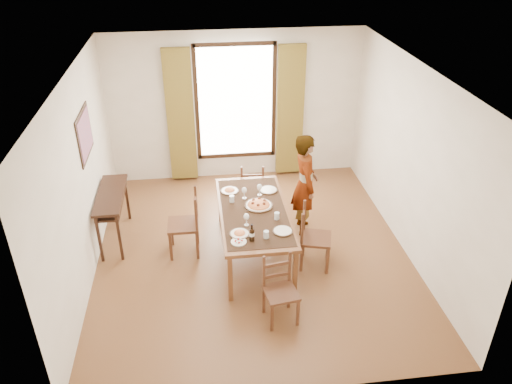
{
  "coord_description": "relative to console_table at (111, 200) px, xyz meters",
  "views": [
    {
      "loc": [
        -0.71,
        -5.95,
        4.45
      ],
      "look_at": [
        0.05,
        0.02,
        1.0
      ],
      "focal_mm": 35.0,
      "sensor_mm": 36.0,
      "label": 1
    }
  ],
  "objects": [
    {
      "name": "plate_se",
      "position": [
        2.35,
        -1.23,
        0.1
      ],
      "size": [
        0.27,
        0.27,
        0.05
      ],
      "primitive_type": null,
      "color": "silver",
      "rests_on": "dining_table"
    },
    {
      "name": "caprese_plate",
      "position": [
        1.76,
        -1.4,
        0.09
      ],
      "size": [
        0.2,
        0.2,
        0.04
      ],
      "primitive_type": null,
      "color": "silver",
      "rests_on": "dining_table"
    },
    {
      "name": "tumbler_a",
      "position": [
        2.33,
        -0.92,
        0.12
      ],
      "size": [
        0.07,
        0.07,
        0.1
      ],
      "primitive_type": "cylinder",
      "color": "silver",
      "rests_on": "dining_table"
    },
    {
      "name": "console_table",
      "position": [
        0.0,
        0.0,
        0.0
      ],
      "size": [
        0.38,
        1.2,
        0.8
      ],
      "color": "black",
      "rests_on": "ground"
    },
    {
      "name": "tumbler_b",
      "position": [
        1.76,
        -0.39,
        0.12
      ],
      "size": [
        0.07,
        0.07,
        0.1
      ],
      "primitive_type": "cylinder",
      "color": "silver",
      "rests_on": "dining_table"
    },
    {
      "name": "plate_ne",
      "position": [
        2.33,
        -0.13,
        0.1
      ],
      "size": [
        0.27,
        0.27,
        0.05
      ],
      "primitive_type": null,
      "color": "silver",
      "rests_on": "dining_table"
    },
    {
      "name": "wine_glass_b",
      "position": [
        2.18,
        -0.25,
        0.16
      ],
      "size": [
        0.08,
        0.08,
        0.18
      ],
      "primitive_type": null,
      "color": "white",
      "rests_on": "dining_table"
    },
    {
      "name": "ground",
      "position": [
        2.03,
        -0.6,
        -0.68
      ],
      "size": [
        5.0,
        5.0,
        0.0
      ],
      "primitive_type": "plane",
      "color": "#5B2B1C",
      "rests_on": "ground"
    },
    {
      "name": "plate_sw",
      "position": [
        1.79,
        -1.23,
        0.1
      ],
      "size": [
        0.27,
        0.27,
        0.05
      ],
      "primitive_type": null,
      "color": "silver",
      "rests_on": "dining_table"
    },
    {
      "name": "chair_north",
      "position": [
        2.16,
        0.55,
        -0.27
      ],
      "size": [
        0.43,
        0.43,
        0.9
      ],
      "rotation": [
        0.0,
        0.0,
        3.06
      ],
      "color": "#502D1A",
      "rests_on": "ground"
    },
    {
      "name": "wine_glass_c",
      "position": [
        1.95,
        -0.31,
        0.16
      ],
      "size": [
        0.08,
        0.08,
        0.18
      ],
      "primitive_type": null,
      "color": "white",
      "rests_on": "dining_table"
    },
    {
      "name": "room_shell",
      "position": [
        2.03,
        -0.47,
        0.86
      ],
      "size": [
        4.6,
        5.1,
        2.74
      ],
      "color": "silver",
      "rests_on": "ground"
    },
    {
      "name": "pasta_platter",
      "position": [
        2.12,
        -0.56,
        0.12
      ],
      "size": [
        0.4,
        0.4,
        0.1
      ],
      "primitive_type": null,
      "color": "#BA3817",
      "rests_on": "dining_table"
    },
    {
      "name": "chair_south",
      "position": [
        2.2,
        -1.99,
        -0.28
      ],
      "size": [
        0.44,
        0.44,
        0.87
      ],
      "rotation": [
        0.0,
        0.0,
        0.16
      ],
      "color": "#502D1A",
      "rests_on": "ground"
    },
    {
      "name": "chair_west",
      "position": [
        1.08,
        -0.47,
        -0.22
      ],
      "size": [
        0.45,
        0.45,
        1.0
      ],
      "rotation": [
        0.0,
        0.0,
        -1.59
      ],
      "color": "#502D1A",
      "rests_on": "ground"
    },
    {
      "name": "tumbler_c",
      "position": [
        2.12,
        -1.34,
        0.12
      ],
      "size": [
        0.07,
        0.07,
        0.1
      ],
      "primitive_type": "cylinder",
      "color": "silver",
      "rests_on": "dining_table"
    },
    {
      "name": "chair_east",
      "position": [
        2.84,
        -1.0,
        -0.25
      ],
      "size": [
        0.52,
        0.52,
        0.94
      ],
      "rotation": [
        0.0,
        0.0,
        1.29
      ],
      "color": "#502D1A",
      "rests_on": "ground"
    },
    {
      "name": "wine_bottle",
      "position": [
        1.93,
        -1.38,
        0.2
      ],
      "size": [
        0.07,
        0.07,
        0.25
      ],
      "primitive_type": null,
      "color": "black",
      "rests_on": "dining_table"
    },
    {
      "name": "dining_table",
      "position": [
        2.04,
        -0.66,
        0.01
      ],
      "size": [
        0.96,
        2.01,
        0.76
      ],
      "color": "brown",
      "rests_on": "ground"
    },
    {
      "name": "plate_nw",
      "position": [
        1.75,
        -0.08,
        0.1
      ],
      "size": [
        0.27,
        0.27,
        0.05
      ],
      "primitive_type": null,
      "color": "silver",
      "rests_on": "dining_table"
    },
    {
      "name": "wine_glass_a",
      "position": [
        1.9,
        -1.02,
        0.16
      ],
      "size": [
        0.08,
        0.08,
        0.18
      ],
      "primitive_type": null,
      "color": "white",
      "rests_on": "dining_table"
    },
    {
      "name": "man",
      "position": [
        2.89,
        -0.1,
        0.12
      ],
      "size": [
        0.59,
        0.39,
        1.61
      ],
      "primitive_type": "imported",
      "rotation": [
        0.0,
        0.0,
        1.56
      ],
      "color": "gray",
      "rests_on": "ground"
    }
  ]
}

